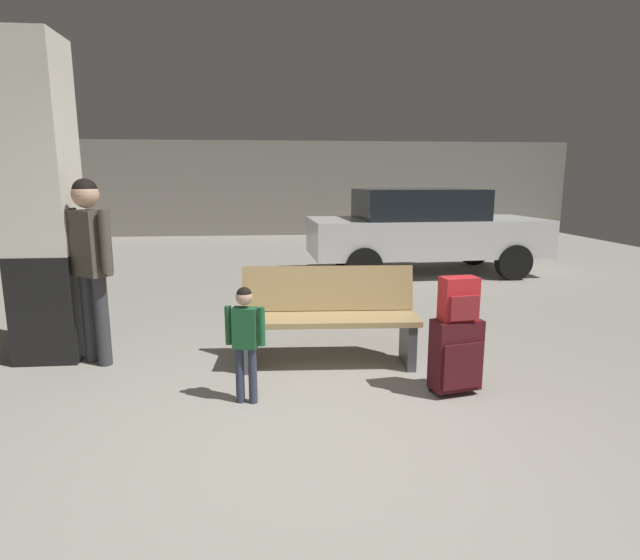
# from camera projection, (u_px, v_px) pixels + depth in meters

# --- Properties ---
(ground_plane) EXTENTS (18.00, 18.00, 0.10)m
(ground_plane) POSITION_uv_depth(u_px,v_px,m) (288.00, 307.00, 7.11)
(ground_plane) COLOR gray
(garage_back_wall) EXTENTS (18.00, 0.12, 2.80)m
(garage_back_wall) POSITION_uv_depth(u_px,v_px,m) (278.00, 189.00, 15.48)
(garage_back_wall) COLOR gray
(garage_back_wall) RESTS_ON ground_plane
(structural_pillar) EXTENTS (0.57, 0.57, 2.92)m
(structural_pillar) POSITION_uv_depth(u_px,v_px,m) (42.00, 205.00, 4.70)
(structural_pillar) COLOR black
(structural_pillar) RESTS_ON ground_plane
(bench) EXTENTS (1.62, 0.61, 0.89)m
(bench) POSITION_uv_depth(u_px,v_px,m) (329.00, 317.00, 4.71)
(bench) COLOR tan
(bench) RESTS_ON ground_plane
(suitcase) EXTENTS (0.41, 0.30, 0.60)m
(suitcase) POSITION_uv_depth(u_px,v_px,m) (456.00, 355.00, 4.05)
(suitcase) COLOR #471419
(suitcase) RESTS_ON ground_plane
(backpack_bright) EXTENTS (0.30, 0.22, 0.34)m
(backpack_bright) POSITION_uv_depth(u_px,v_px,m) (459.00, 299.00, 3.96)
(backpack_bright) COLOR red
(backpack_bright) RESTS_ON suitcase
(child) EXTENTS (0.30, 0.21, 0.90)m
(child) POSITION_uv_depth(u_px,v_px,m) (245.00, 332.00, 3.84)
(child) COLOR #33384C
(child) RESTS_ON ground_plane
(adult) EXTENTS (0.47, 0.39, 1.69)m
(adult) POSITION_uv_depth(u_px,v_px,m) (90.00, 252.00, 4.60)
(adult) COLOR #38383D
(adult) RESTS_ON ground_plane
(parked_car_near) EXTENTS (4.17, 1.94, 1.51)m
(parked_car_near) POSITION_uv_depth(u_px,v_px,m) (423.00, 229.00, 9.21)
(parked_car_near) COLOR silver
(parked_car_near) RESTS_ON ground_plane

